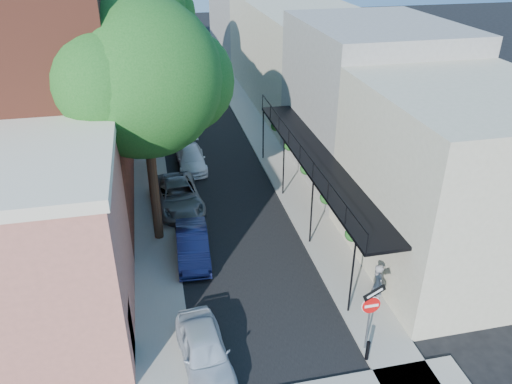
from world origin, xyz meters
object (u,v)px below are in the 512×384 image
sign_post (371,308)px  oak_mid (148,56)px  parked_car_b (193,245)px  parked_car_c (178,196)px  oak_far (144,10)px  parked_car_f (164,112)px  parked_car_a (204,350)px  parked_car_e (173,135)px  bollard (368,351)px  oak_near (153,79)px  parked_car_d (191,159)px  pedestrian (378,285)px

sign_post → oak_mid: bearing=110.9°
parked_car_b → parked_car_c: parked_car_c is taller
oak_far → parked_car_c: 16.23m
sign_post → parked_car_f: size_ratio=0.79×
parked_car_b → parked_car_c: 4.86m
parked_car_a → parked_car_e: (0.36, 20.49, -0.04)m
oak_mid → sign_post: bearing=-69.1°
bollard → oak_near: 13.78m
parked_car_d → sign_post: bearing=-75.2°
parked_car_c → parked_car_f: 14.16m
parked_car_d → parked_car_f: size_ratio=1.10×
sign_post → parked_car_c: size_ratio=0.60×
parked_car_d → pedestrian: size_ratio=2.17×
bollard → pedestrian: 3.11m
sign_post → parked_car_e: 21.82m
oak_mid → parked_car_e: bearing=72.9°
parked_car_f → oak_far: bearing=172.3°
parked_car_c → parked_car_d: size_ratio=1.20×
oak_near → pedestrian: bearing=-42.0°
oak_near → parked_car_c: oak_near is taller
parked_car_c → bollard: bearing=-70.4°
parked_car_d → oak_near: bearing=-104.9°
bollard → parked_car_e: parked_car_e is taller
parked_car_a → parked_car_e: parked_car_a is taller
parked_car_a → oak_mid: bearing=87.4°
parked_car_c → pedestrian: bearing=-58.6°
oak_mid → oak_far: size_ratio=0.86×
parked_car_f → oak_near: bearing=-86.9°
oak_mid → parked_car_c: size_ratio=2.04×
sign_post → parked_car_c: bearing=115.7°
parked_car_e → parked_car_f: parked_car_e is taller
parked_car_d → oak_mid: bearing=167.9°
oak_mid → bollard: bearing=-70.1°
parked_car_f → parked_car_a: bearing=-84.3°
parked_car_a → parked_car_d: parked_car_a is taller
sign_post → parked_car_b: (-5.48, 7.11, -1.36)m
oak_mid → pedestrian: size_ratio=5.31×
oak_near → parked_car_a: bearing=-85.0°
bollard → parked_car_c: 13.63m
parked_car_d → parked_car_e: parked_car_e is taller
parked_car_c → pedestrian: pedestrian is taller
pedestrian → parked_car_f: bearing=16.9°
oak_near → parked_car_d: (1.97, 7.55, -7.27)m
sign_post → parked_car_a: bearing=174.0°
parked_car_b → parked_car_e: size_ratio=1.09×
parked_car_a → bollard: bearing=-16.2°
parked_car_b → parked_car_c: size_ratio=0.82×
parked_car_c → parked_car_a: bearing=-94.7°
sign_post → bollard: 1.60m
sign_post → parked_car_d: size_ratio=0.72×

